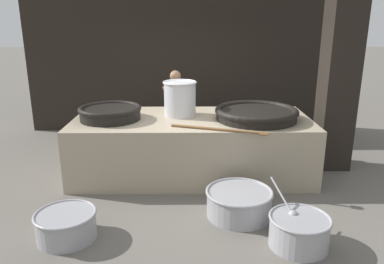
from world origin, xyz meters
name	(u,v)px	position (x,y,z in m)	size (l,w,h in m)	color
ground_plane	(192,172)	(0.00, 0.00, 0.00)	(60.00, 60.00, 0.00)	#666059
back_wall	(191,40)	(0.00, 2.62, 2.02)	(7.20, 0.24, 4.04)	black
support_pillar	(342,47)	(2.40, 0.28, 2.02)	(0.52, 0.52, 4.04)	black
hearth_platform	(192,146)	(0.00, 0.00, 0.47)	(3.76, 1.63, 0.94)	tan
giant_wok_near	(110,112)	(-1.28, -0.08, 1.05)	(0.98, 0.98, 0.21)	black
giant_wok_far	(256,113)	(1.01, -0.11, 1.04)	(1.30, 1.30, 0.19)	black
stock_pot	(180,98)	(-0.19, 0.16, 1.23)	(0.55, 0.55, 0.56)	silver
stirring_paddle	(222,130)	(0.42, -0.74, 0.96)	(1.36, 0.51, 0.04)	brown
cook	(175,107)	(-0.31, 1.31, 0.82)	(0.36, 0.56, 1.52)	#8C6647
prep_bowl_vegetables	(299,230)	(1.17, -2.12, 0.20)	(0.69, 0.85, 0.63)	#9E9EA3
prep_bowl_meat	(239,202)	(0.59, -1.43, 0.19)	(0.87, 0.87, 0.35)	#9E9EA3
prep_bowl_extra	(66,224)	(-1.48, -1.94, 0.18)	(0.71, 0.71, 0.33)	#9E9EA3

